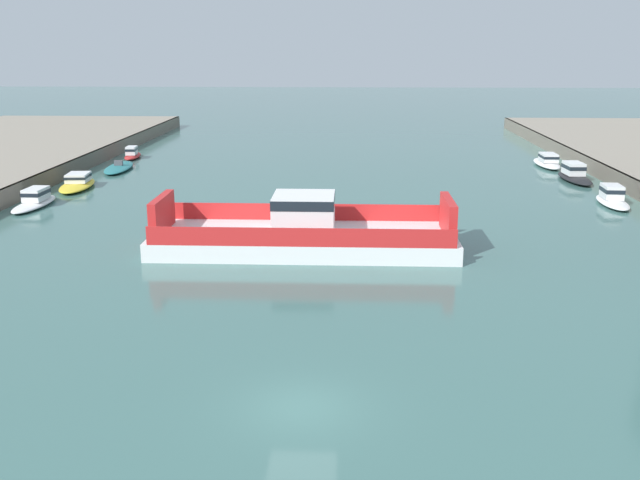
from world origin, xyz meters
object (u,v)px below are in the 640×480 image
(chain_ferry, at_px, (304,233))
(moored_boat_far_left, at_px, (119,167))
(moored_boat_upstream_a, at_px, (547,162))
(moored_boat_mid_left, at_px, (132,154))
(moored_boat_upstream_b, at_px, (574,174))
(moored_boat_near_left, at_px, (77,183))
(moored_boat_near_right, at_px, (612,198))
(moored_boat_mid_right, at_px, (35,200))

(chain_ferry, bearing_deg, moored_boat_far_left, 125.79)
(moored_boat_upstream_a, bearing_deg, moored_boat_mid_left, 175.38)
(chain_ferry, height_order, moored_boat_upstream_b, chain_ferry)
(moored_boat_near_left, relative_size, moored_boat_far_left, 0.89)
(moored_boat_near_right, height_order, moored_boat_upstream_a, moored_boat_near_right)
(chain_ferry, bearing_deg, moored_boat_near_right, 30.65)
(moored_boat_upstream_a, height_order, moored_boat_upstream_b, moored_boat_upstream_b)
(moored_boat_mid_left, distance_m, moored_boat_upstream_b, 47.10)
(moored_boat_upstream_b, bearing_deg, moored_boat_upstream_a, 92.79)
(moored_boat_near_left, height_order, moored_boat_upstream_a, moored_boat_upstream_a)
(moored_boat_mid_right, xyz_separation_m, moored_boat_far_left, (1.18, 17.49, -0.30))
(moored_boat_mid_left, relative_size, moored_boat_upstream_a, 0.76)
(moored_boat_mid_left, distance_m, moored_boat_far_left, 7.53)
(moored_boat_mid_left, bearing_deg, chain_ferry, -59.24)
(chain_ferry, height_order, moored_boat_upstream_a, chain_ferry)
(chain_ferry, bearing_deg, moored_boat_mid_right, 152.50)
(moored_boat_near_left, relative_size, moored_boat_near_right, 1.23)
(moored_boat_upstream_a, xyz_separation_m, moored_boat_upstream_b, (0.40, -8.15, 0.10))
(moored_boat_far_left, height_order, moored_boat_upstream_b, moored_boat_upstream_b)
(moored_boat_mid_right, distance_m, moored_boat_upstream_a, 50.32)
(moored_boat_near_right, distance_m, moored_boat_mid_left, 50.70)
(moored_boat_near_right, distance_m, moored_boat_upstream_b, 10.56)
(moored_boat_upstream_a, bearing_deg, moored_boat_far_left, -175.07)
(moored_boat_mid_left, xyz_separation_m, moored_boat_upstream_a, (45.20, -3.65, 0.02))
(moored_boat_mid_right, xyz_separation_m, moored_boat_upstream_b, (45.97, 13.17, 0.10))
(moored_boat_upstream_b, bearing_deg, moored_boat_far_left, 174.49)
(chain_ferry, xyz_separation_m, moored_boat_near_right, (23.80, 14.10, -0.49))
(chain_ferry, relative_size, moored_boat_upstream_a, 2.66)
(moored_boat_mid_right, bearing_deg, chain_ferry, -27.50)
(chain_ferry, relative_size, moored_boat_mid_right, 2.80)
(chain_ferry, relative_size, moored_boat_near_right, 3.08)
(chain_ferry, bearing_deg, moored_boat_mid_left, 120.76)
(moored_boat_near_right, xyz_separation_m, moored_boat_upstream_b, (0.10, 10.56, 0.05))
(chain_ferry, relative_size, moored_boat_mid_left, 3.50)
(moored_boat_mid_right, bearing_deg, moored_boat_near_left, 85.91)
(chain_ferry, xyz_separation_m, moored_boat_mid_right, (-22.08, 11.49, -0.54))
(moored_boat_near_left, distance_m, moored_boat_far_left, 9.82)
(chain_ferry, height_order, moored_boat_mid_left, chain_ferry)
(moored_boat_near_left, height_order, moored_boat_far_left, moored_boat_near_left)
(moored_boat_near_left, bearing_deg, moored_boat_far_left, 86.33)
(chain_ferry, relative_size, moored_boat_near_left, 2.50)
(moored_boat_mid_left, height_order, moored_boat_upstream_b, moored_boat_upstream_b)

